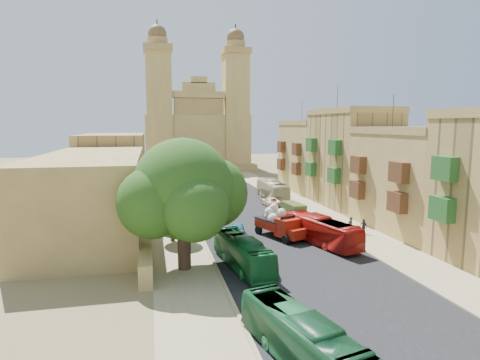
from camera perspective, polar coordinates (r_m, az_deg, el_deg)
name	(u,v)px	position (r m, az deg, el deg)	size (l,w,h in m)	color
ground	(315,277)	(31.81, 10.58, -13.41)	(260.00, 260.00, 0.00)	brown
road_surface	(234,203)	(59.53, -0.84, -3.31)	(14.00, 140.00, 0.01)	black
sidewalk_east	(295,201)	(62.13, 7.78, -2.91)	(5.00, 140.00, 0.01)	#968762
sidewalk_west	(169,206)	(58.37, -10.03, -3.65)	(5.00, 140.00, 0.01)	#968762
kerb_east	(279,201)	(61.30, 5.58, -2.97)	(0.25, 140.00, 0.12)	#968762
kerb_west	(187,205)	(58.52, -7.58, -3.51)	(0.25, 140.00, 0.12)	#968762
townhouse_b	(412,179)	(47.62, 23.30, 0.17)	(9.00, 14.00, 14.90)	#A08348
townhouse_c	(351,157)	(59.34, 15.45, 3.11)	(9.00, 14.00, 17.40)	#AA8C4D
townhouse_d	(312,156)	(72.01, 10.20, 3.43)	(9.00, 14.00, 15.90)	#A08348
west_wall	(147,216)	(48.36, -13.06, -5.01)	(1.00, 40.00, 1.80)	#A08348
west_building_low	(94,193)	(46.17, -20.04, -1.71)	(10.00, 28.00, 8.40)	olive
west_building_mid	(114,163)	(71.75, -17.45, 2.26)	(10.00, 22.00, 10.00)	#AA8C4D
church	(196,133)	(106.50, -6.24, 6.67)	(28.00, 22.50, 36.30)	#A08348
ficus_tree	(184,192)	(31.73, -7.93, -1.75)	(10.51, 9.67, 10.51)	#39261C
street_tree_a	(172,206)	(40.01, -9.66, -3.60)	(3.51, 3.51, 5.39)	#39261C
street_tree_b	(167,190)	(51.88, -10.35, -1.45)	(3.14, 3.14, 4.83)	#39261C
street_tree_c	(164,176)	(63.70, -10.81, 0.60)	(3.54, 3.54, 5.44)	#39261C
street_tree_d	(161,168)	(75.63, -11.11, 1.65)	(3.48, 3.48, 5.35)	#39261C
red_truck	(279,223)	(41.40, 5.61, -6.12)	(4.13, 6.22, 3.44)	#9B1A0B
olive_pickup	(293,210)	(51.44, 7.59, -4.22)	(2.22, 4.20, 1.66)	#3D4B1C
bus_green_south	(301,339)	(20.86, 8.74, -21.47)	(2.10, 8.97, 2.50)	#154D29
bus_green_north	(243,252)	(32.80, 0.37, -10.26)	(2.13, 9.10, 2.53)	#135E28
bus_red_east	(321,231)	(39.83, 11.46, -7.06)	(2.25, 9.61, 2.68)	#A3150F
bus_cream_east	(272,190)	(62.69, 4.62, -1.39)	(2.51, 10.72, 2.99)	#BFB78B
car_blue_a	(238,229)	(42.49, -0.35, -7.00)	(1.41, 3.50, 1.19)	teal
car_white_a	(214,208)	(53.07, -3.74, -4.01)	(1.30, 3.73, 1.23)	white
car_cream	(271,201)	(57.74, 4.41, -3.06)	(2.04, 4.43, 1.23)	#FFDBB4
car_dkblue	(210,189)	(69.78, -4.23, -1.22)	(1.59, 3.90, 1.13)	#0E1C41
car_white_b	(223,187)	(70.69, -2.36, -0.96)	(1.71, 4.25, 1.45)	white
car_blue_b	(194,175)	(87.51, -6.50, 0.66)	(1.50, 4.30, 1.42)	#4081CA
pedestrian_a	(350,226)	(43.90, 15.40, -6.31)	(0.70, 0.46, 1.92)	#232225
pedestrian_c	(363,226)	(44.66, 17.15, -6.34)	(0.95, 0.39, 1.62)	#2F2F31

